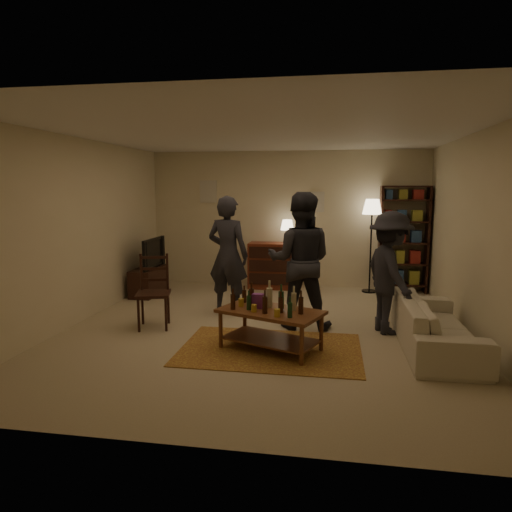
% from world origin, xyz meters
% --- Properties ---
extents(floor, '(6.00, 6.00, 0.00)m').
position_xyz_m(floor, '(0.00, 0.00, 0.00)').
color(floor, '#C6B793').
rests_on(floor, ground).
extents(room_shell, '(6.00, 6.00, 6.00)m').
position_xyz_m(room_shell, '(-0.65, 2.98, 1.81)').
color(room_shell, beige).
rests_on(room_shell, ground).
extents(rug, '(2.20, 1.50, 0.01)m').
position_xyz_m(rug, '(0.20, -0.79, 0.01)').
color(rug, brown).
rests_on(rug, ground).
extents(coffee_table, '(1.39, 1.08, 0.84)m').
position_xyz_m(coffee_table, '(0.19, -0.78, 0.43)').
color(coffee_table, brown).
rests_on(coffee_table, ground).
extents(dining_chair, '(0.56, 0.56, 1.06)m').
position_xyz_m(dining_chair, '(-1.58, -0.10, 0.56)').
color(dining_chair, black).
rests_on(dining_chair, ground).
extents(tv_stand, '(0.40, 1.00, 1.06)m').
position_xyz_m(tv_stand, '(-2.44, 1.80, 0.38)').
color(tv_stand, black).
rests_on(tv_stand, ground).
extents(dresser, '(1.00, 0.50, 1.36)m').
position_xyz_m(dresser, '(-0.19, 2.71, 0.48)').
color(dresser, maroon).
rests_on(dresser, ground).
extents(bookshelf, '(0.90, 0.34, 2.02)m').
position_xyz_m(bookshelf, '(2.25, 2.78, 1.03)').
color(bookshelf, black).
rests_on(bookshelf, ground).
extents(floor_lamp, '(0.36, 0.36, 1.77)m').
position_xyz_m(floor_lamp, '(1.64, 2.65, 1.50)').
color(floor_lamp, black).
rests_on(floor_lamp, ground).
extents(sofa, '(0.81, 2.08, 0.61)m').
position_xyz_m(sofa, '(2.20, -0.40, 0.30)').
color(sofa, beige).
rests_on(sofa, ground).
extents(person_left, '(0.76, 0.60, 1.86)m').
position_xyz_m(person_left, '(-0.69, 0.79, 0.93)').
color(person_left, '#25262D').
rests_on(person_left, ground).
extents(person_right, '(0.94, 0.74, 1.92)m').
position_xyz_m(person_right, '(0.48, 0.21, 0.96)').
color(person_right, '#27282F').
rests_on(person_right, ground).
extents(person_by_sofa, '(0.92, 1.21, 1.67)m').
position_xyz_m(person_by_sofa, '(1.70, 0.16, 0.83)').
color(person_by_sofa, '#23242A').
rests_on(person_by_sofa, ground).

